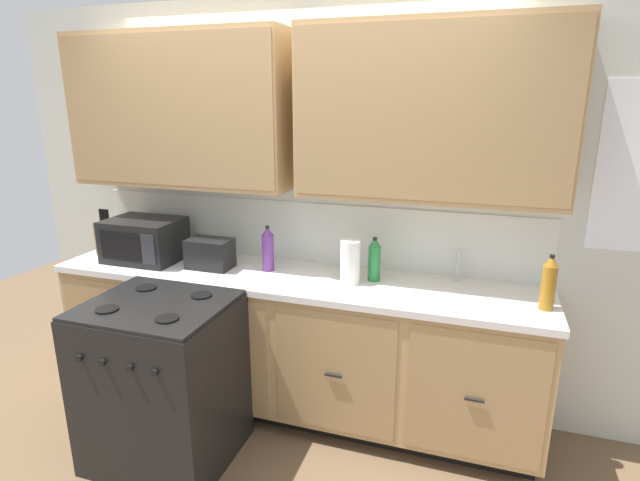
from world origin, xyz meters
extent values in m
plane|color=brown|center=(0.00, 0.00, 0.00)|extent=(8.00, 8.00, 0.00)
cube|color=silver|center=(0.00, 0.62, 1.29)|extent=(4.23, 0.05, 2.59)
cube|color=silver|center=(0.00, 0.60, 1.14)|extent=(3.03, 0.01, 0.40)
cube|color=tan|center=(-0.78, 0.43, 1.91)|extent=(1.47, 0.34, 0.95)
cube|color=#A58052|center=(-0.78, 0.26, 1.91)|extent=(1.44, 0.01, 0.89)
cube|color=tan|center=(0.78, 0.43, 1.91)|extent=(1.47, 0.34, 0.95)
cube|color=#A58052|center=(0.78, 0.26, 1.91)|extent=(1.44, 0.01, 0.89)
cube|color=black|center=(0.00, 0.33, 0.05)|extent=(2.97, 0.48, 0.10)
cube|color=tan|center=(0.00, 0.30, 0.50)|extent=(3.03, 0.60, 0.80)
cube|color=#A88354|center=(-1.14, 0.00, 0.50)|extent=(0.70, 0.01, 0.73)
cube|color=black|center=(-1.14, -0.02, 0.49)|extent=(0.10, 0.01, 0.01)
cube|color=#A88354|center=(-0.38, 0.00, 0.50)|extent=(0.70, 0.01, 0.73)
cube|color=black|center=(-0.38, -0.02, 0.49)|extent=(0.10, 0.01, 0.01)
cube|color=#A88354|center=(0.38, 0.00, 0.50)|extent=(0.70, 0.01, 0.73)
cube|color=black|center=(0.38, -0.02, 0.49)|extent=(0.10, 0.01, 0.01)
cube|color=#A88354|center=(1.14, 0.00, 0.50)|extent=(0.70, 0.01, 0.73)
cube|color=black|center=(1.14, -0.02, 0.49)|extent=(0.10, 0.01, 0.01)
cube|color=white|center=(0.00, 0.30, 0.92)|extent=(3.06, 0.63, 0.04)
cube|color=#A8AAAF|center=(0.98, 0.33, 0.92)|extent=(0.56, 0.38, 0.02)
cube|color=black|center=(-0.52, -0.33, 0.46)|extent=(0.76, 0.66, 0.92)
cube|color=black|center=(-0.52, -0.33, 0.93)|extent=(0.74, 0.65, 0.02)
cylinder|color=black|center=(-0.70, -0.49, 0.94)|extent=(0.12, 0.12, 0.01)
cylinder|color=black|center=(-0.34, -0.49, 0.94)|extent=(0.12, 0.12, 0.01)
cylinder|color=black|center=(-0.70, -0.17, 0.94)|extent=(0.12, 0.12, 0.01)
cylinder|color=black|center=(-0.34, -0.17, 0.94)|extent=(0.12, 0.12, 0.01)
cylinder|color=black|center=(-0.74, -0.67, 0.75)|extent=(0.03, 0.02, 0.03)
cylinder|color=black|center=(-0.60, -0.67, 0.75)|extent=(0.03, 0.02, 0.03)
cylinder|color=black|center=(-0.44, -0.67, 0.75)|extent=(0.03, 0.02, 0.03)
cylinder|color=black|center=(-0.30, -0.67, 0.75)|extent=(0.03, 0.02, 0.03)
cube|color=black|center=(-1.04, 0.29, 1.08)|extent=(0.48, 0.36, 0.28)
cube|color=black|center=(-1.08, 0.10, 1.08)|extent=(0.31, 0.01, 0.19)
cube|color=#28282D|center=(-0.87, 0.10, 1.08)|extent=(0.10, 0.01, 0.19)
cube|color=black|center=(-0.54, 0.28, 1.03)|extent=(0.28, 0.18, 0.19)
cube|color=black|center=(-0.59, 0.28, 1.12)|extent=(0.02, 0.13, 0.01)
cube|color=black|center=(-0.49, 0.28, 1.12)|extent=(0.02, 0.13, 0.01)
cube|color=#9C794E|center=(-1.41, 0.36, 1.05)|extent=(0.11, 0.14, 0.22)
cylinder|color=black|center=(-1.44, 0.35, 1.20)|extent=(0.02, 0.02, 0.09)
cylinder|color=black|center=(-1.42, 0.35, 1.20)|extent=(0.02, 0.02, 0.09)
cylinder|color=black|center=(-1.40, 0.35, 1.20)|extent=(0.02, 0.02, 0.09)
cylinder|color=black|center=(-1.38, 0.35, 1.20)|extent=(0.02, 0.02, 0.09)
cylinder|color=#B2B5BA|center=(0.98, 0.51, 1.04)|extent=(0.02, 0.02, 0.20)
cylinder|color=white|center=(0.39, 0.29, 1.07)|extent=(0.12, 0.12, 0.26)
cylinder|color=#663384|center=(-0.16, 0.35, 1.05)|extent=(0.07, 0.07, 0.23)
cone|color=#663384|center=(-0.16, 0.35, 1.20)|extent=(0.07, 0.07, 0.06)
cylinder|color=black|center=(-0.16, 0.35, 1.22)|extent=(0.03, 0.03, 0.02)
cylinder|color=#9E6619|center=(1.45, 0.24, 1.06)|extent=(0.07, 0.07, 0.24)
cone|color=#9E6619|center=(1.45, 0.24, 1.20)|extent=(0.07, 0.07, 0.06)
cylinder|color=black|center=(1.45, 0.24, 1.23)|extent=(0.03, 0.03, 0.02)
cylinder|color=#237A38|center=(0.51, 0.38, 1.04)|extent=(0.07, 0.07, 0.21)
cone|color=#237A38|center=(0.51, 0.38, 1.18)|extent=(0.07, 0.07, 0.05)
cylinder|color=black|center=(0.51, 0.38, 1.20)|extent=(0.03, 0.03, 0.02)
camera|label=1|loc=(1.09, -2.41, 1.99)|focal=28.12mm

